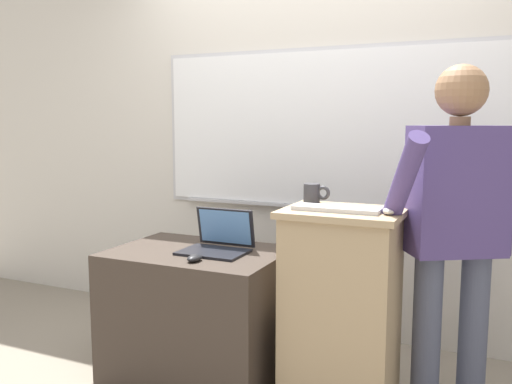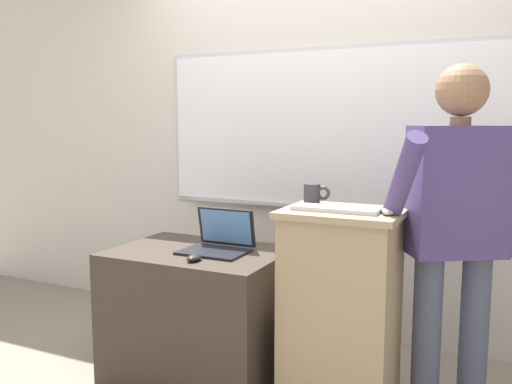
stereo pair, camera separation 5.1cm
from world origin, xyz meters
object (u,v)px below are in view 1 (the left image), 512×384
at_px(laptop, 219,240).
at_px(wireless_keyboard, 337,209).
at_px(person_presenter, 455,218).
at_px(computer_mouse_by_keyboard, 390,211).
at_px(side_desk, 198,315).
at_px(computer_mouse_by_laptop, 194,258).
at_px(lectern_podium, 341,312).
at_px(coffee_mug, 313,193).

xyz_separation_m(laptop, wireless_keyboard, (0.67, -0.12, 0.23)).
bearing_deg(person_presenter, wireless_keyboard, 175.39).
bearing_deg(computer_mouse_by_keyboard, side_desk, 176.32).
relative_size(person_presenter, computer_mouse_by_keyboard, 16.33).
bearing_deg(computer_mouse_by_laptop, person_presenter, 17.46).
bearing_deg(computer_mouse_by_laptop, laptop, 89.06).
bearing_deg(computer_mouse_by_keyboard, lectern_podium, 168.36).
distance_m(side_desk, computer_mouse_by_keyboard, 1.20).
bearing_deg(coffee_mug, side_desk, -168.03).
relative_size(computer_mouse_by_laptop, coffee_mug, 0.74).
bearing_deg(coffee_mug, computer_mouse_by_keyboard, -24.79).
distance_m(person_presenter, wireless_keyboard, 0.54).
bearing_deg(computer_mouse_by_keyboard, computer_mouse_by_laptop, -171.50).
bearing_deg(computer_mouse_by_keyboard, person_presenter, 42.23).
bearing_deg(person_presenter, coffee_mug, 152.70).
relative_size(lectern_podium, computer_mouse_by_keyboard, 9.81).
bearing_deg(computer_mouse_by_keyboard, wireless_keyboard, -177.92).
bearing_deg(laptop, lectern_podium, -5.41).
height_order(lectern_podium, laptop, lectern_podium).
xyz_separation_m(side_desk, computer_mouse_by_laptop, (0.10, -0.20, 0.37)).
distance_m(lectern_podium, person_presenter, 0.68).
height_order(person_presenter, wireless_keyboard, person_presenter).
bearing_deg(side_desk, person_presenter, 7.42).
height_order(computer_mouse_by_laptop, computer_mouse_by_keyboard, computer_mouse_by_keyboard).
bearing_deg(lectern_podium, coffee_mug, 142.95).
relative_size(person_presenter, computer_mouse_by_laptop, 16.33).
distance_m(laptop, computer_mouse_by_laptop, 0.25).
distance_m(computer_mouse_by_laptop, computer_mouse_by_keyboard, 0.96).
height_order(lectern_podium, coffee_mug, coffee_mug).
bearing_deg(wireless_keyboard, computer_mouse_by_laptop, -169.28).
bearing_deg(coffee_mug, wireless_keyboard, -48.31).
relative_size(laptop, wireless_keyboard, 0.86).
height_order(side_desk, laptop, laptop).
relative_size(lectern_podium, person_presenter, 0.60).
bearing_deg(person_presenter, lectern_podium, 170.64).
height_order(laptop, computer_mouse_by_keyboard, computer_mouse_by_keyboard).
bearing_deg(laptop, wireless_keyboard, -10.09).
distance_m(lectern_podium, computer_mouse_by_laptop, 0.74).
distance_m(side_desk, person_presenter, 1.40).
relative_size(lectern_podium, wireless_keyboard, 2.49).
distance_m(lectern_podium, wireless_keyboard, 0.50).
distance_m(lectern_podium, laptop, 0.74).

